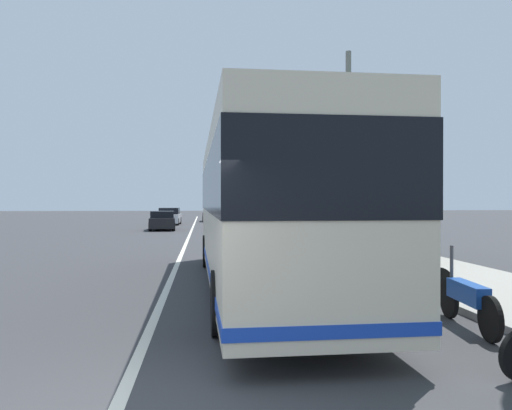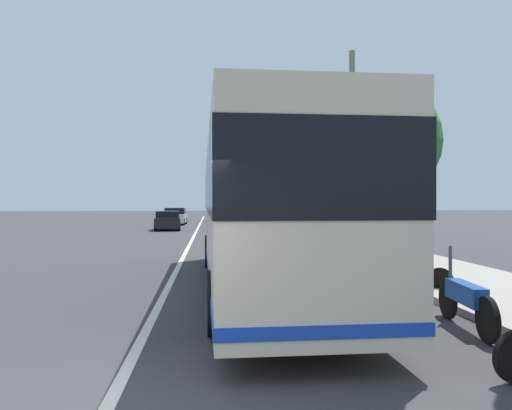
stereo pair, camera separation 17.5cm
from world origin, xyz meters
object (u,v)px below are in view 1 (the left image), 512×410
at_px(coach_bus, 260,204).
at_px(car_behind_bus, 211,215).
at_px(car_side_street, 169,217).
at_px(utility_pole, 348,152).
at_px(motorcycle_far_end, 402,272).
at_px(car_far_distant, 162,221).
at_px(motorcycle_by_tree, 467,299).
at_px(roadside_tree_mid_block, 378,143).

bearing_deg(coach_bus, car_behind_bus, -0.27).
bearing_deg(car_side_street, utility_pole, 21.09).
height_order(motorcycle_far_end, car_behind_bus, car_behind_bus).
bearing_deg(car_far_distant, motorcycle_by_tree, 10.19).
xyz_separation_m(motorcycle_far_end, roadside_tree_mid_block, (5.83, -1.52, 3.63)).
bearing_deg(motorcycle_far_end, car_far_distant, -51.15).
bearing_deg(car_side_street, roadside_tree_mid_block, 19.19).
relative_size(coach_bus, car_behind_bus, 2.78).
distance_m(car_far_distant, utility_pole, 19.07).
bearing_deg(utility_pole, roadside_tree_mid_block, -178.29).
relative_size(motorcycle_by_tree, utility_pole, 0.27).
height_order(car_side_street, utility_pole, utility_pole).
bearing_deg(car_far_distant, motorcycle_far_end, 12.43).
bearing_deg(car_behind_bus, car_side_street, 152.07).
height_order(car_side_street, roadside_tree_mid_block, roadside_tree_mid_block).
bearing_deg(roadside_tree_mid_block, car_far_distant, 24.55).
bearing_deg(motorcycle_far_end, motorcycle_by_tree, 107.94).
bearing_deg(car_behind_bus, utility_pole, -170.09).
bearing_deg(coach_bus, roadside_tree_mid_block, -43.90).
xyz_separation_m(car_far_distant, roadside_tree_mid_block, (-19.69, -8.99, 3.42)).
bearing_deg(motorcycle_by_tree, utility_pole, -2.08).
height_order(coach_bus, motorcycle_by_tree, coach_bus).
height_order(coach_bus, car_behind_bus, coach_bus).
bearing_deg(roadside_tree_mid_block, coach_bus, 137.10).
distance_m(roadside_tree_mid_block, utility_pole, 3.17).
relative_size(motorcycle_far_end, utility_pole, 0.24).
xyz_separation_m(car_far_distant, utility_pole, (-16.51, -8.90, 3.44)).
bearing_deg(roadside_tree_mid_block, car_behind_bus, 8.37).
relative_size(coach_bus, motorcycle_by_tree, 5.71).
bearing_deg(coach_bus, car_side_street, 6.53).
height_order(coach_bus, motorcycle_far_end, coach_bus).
xyz_separation_m(roadside_tree_mid_block, utility_pole, (3.17, 0.09, 0.02)).
bearing_deg(utility_pole, car_side_street, 19.71).
distance_m(motorcycle_by_tree, roadside_tree_mid_block, 9.92).
relative_size(motorcycle_far_end, car_side_street, 0.50).
distance_m(coach_bus, utility_pole, 9.63).
height_order(motorcycle_by_tree, motorcycle_far_end, motorcycle_by_tree).
relative_size(car_behind_bus, car_far_distant, 1.13).
xyz_separation_m(coach_bus, car_side_street, (33.24, 4.39, -1.29)).
bearing_deg(car_far_distant, utility_pole, 24.43).
bearing_deg(car_side_street, car_far_distant, 1.87).
relative_size(car_side_street, car_behind_bus, 0.90).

